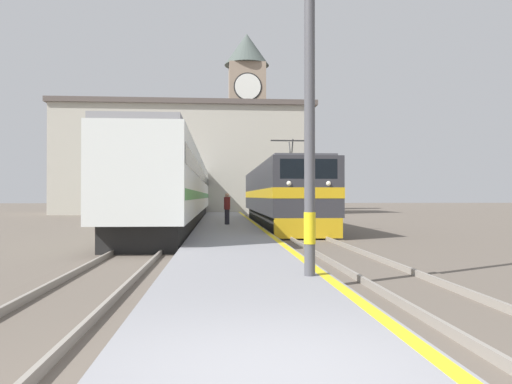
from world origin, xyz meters
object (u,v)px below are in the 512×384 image
(passenger_train, at_px, (181,189))
(clock_tower, at_px, (247,115))
(person_on_platform, at_px, (227,208))
(catenary_mast, at_px, (315,63))
(locomotive_train, at_px, (279,195))

(passenger_train, xyz_separation_m, clock_tower, (6.05, 31.49, 9.99))
(passenger_train, bearing_deg, person_on_platform, -62.50)
(passenger_train, distance_m, person_on_platform, 6.37)
(clock_tower, bearing_deg, catenary_mast, -91.89)
(locomotive_train, relative_size, catenary_mast, 2.46)
(locomotive_train, xyz_separation_m, passenger_train, (-6.03, 2.99, 0.41))
(passenger_train, bearing_deg, catenary_mast, -79.53)
(passenger_train, distance_m, clock_tower, 33.59)
(clock_tower, bearing_deg, passenger_train, -100.88)
(locomotive_train, bearing_deg, catenary_mast, -95.05)
(catenary_mast, relative_size, clock_tower, 0.35)
(catenary_mast, bearing_deg, person_on_platform, 94.45)
(catenary_mast, distance_m, clock_tower, 55.12)
(locomotive_train, distance_m, person_on_platform, 4.11)
(catenary_mast, distance_m, person_on_platform, 17.79)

